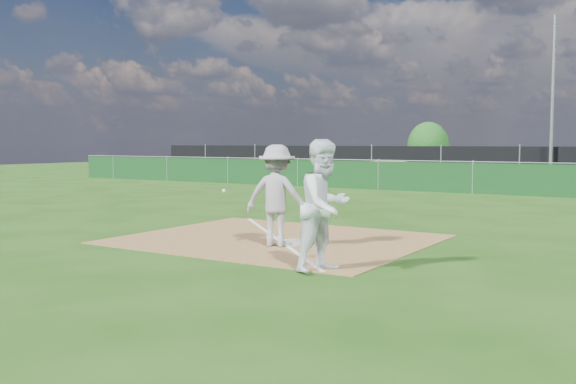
% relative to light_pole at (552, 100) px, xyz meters
% --- Properties ---
extents(ground, '(90.00, 90.00, 0.00)m').
position_rel_light_pole_xyz_m(ground, '(-1.50, -12.70, -4.00)').
color(ground, '#1D450E').
rests_on(ground, ground).
extents(infield_dirt, '(6.00, 5.00, 0.02)m').
position_rel_light_pole_xyz_m(infield_dirt, '(-1.50, -21.70, -3.99)').
color(infield_dirt, olive).
rests_on(infield_dirt, ground).
extents(foul_line, '(5.01, 5.01, 0.01)m').
position_rel_light_pole_xyz_m(foul_line, '(-1.50, -21.70, -3.98)').
color(foul_line, white).
rests_on(foul_line, infield_dirt).
extents(green_fence, '(44.00, 0.05, 1.20)m').
position_rel_light_pole_xyz_m(green_fence, '(-1.50, -7.70, -3.40)').
color(green_fence, '#0F3916').
rests_on(green_fence, ground).
extents(dirt_mound, '(3.38, 2.60, 1.17)m').
position_rel_light_pole_xyz_m(dirt_mound, '(-6.50, -4.20, -3.42)').
color(dirt_mound, olive).
rests_on(dirt_mound, ground).
extents(black_fence, '(46.00, 0.04, 1.80)m').
position_rel_light_pole_xyz_m(black_fence, '(-1.50, 0.30, -3.10)').
color(black_fence, black).
rests_on(black_fence, ground).
extents(parking_lot, '(46.00, 9.00, 0.01)m').
position_rel_light_pole_xyz_m(parking_lot, '(-1.50, 5.30, -4.00)').
color(parking_lot, black).
rests_on(parking_lot, ground).
extents(light_pole, '(0.16, 0.16, 8.00)m').
position_rel_light_pole_xyz_m(light_pole, '(0.00, 0.00, 0.00)').
color(light_pole, slate).
rests_on(light_pole, ground).
extents(first_base, '(0.49, 0.49, 0.08)m').
position_rel_light_pole_xyz_m(first_base, '(-0.80, -22.15, -3.94)').
color(first_base, white).
rests_on(first_base, infield_dirt).
extents(play_at_first, '(2.14, 1.00, 1.94)m').
position_rel_light_pole_xyz_m(play_at_first, '(-0.99, -22.47, -3.01)').
color(play_at_first, '#A9A9AB').
rests_on(play_at_first, infield_dirt).
extents(runner, '(1.01, 1.17, 2.05)m').
position_rel_light_pole_xyz_m(runner, '(0.92, -24.02, -2.97)').
color(runner, white).
rests_on(runner, ground).
extents(car_left, '(4.65, 3.17, 1.47)m').
position_rel_light_pole_xyz_m(car_left, '(-9.46, 5.09, -3.25)').
color(car_left, '#929599').
rests_on(car_left, parking_lot).
extents(car_mid, '(4.38, 1.84, 1.41)m').
position_rel_light_pole_xyz_m(car_mid, '(-2.91, 5.32, -3.29)').
color(car_mid, black).
rests_on(car_mid, parking_lot).
extents(tree_left, '(2.91, 2.91, 3.45)m').
position_rel_light_pole_xyz_m(tree_left, '(-10.19, 11.30, -2.22)').
color(tree_left, '#382316').
rests_on(tree_left, ground).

